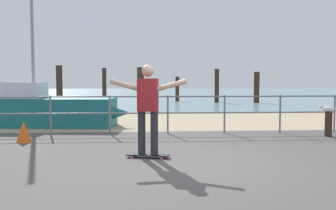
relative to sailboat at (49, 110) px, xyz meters
name	(u,v)px	position (x,y,z in m)	size (l,w,h in m)	color
ground_plane	(214,181)	(3.99, -6.45, -0.52)	(24.00, 10.00, 0.04)	#514C49
beach_strip	(172,120)	(3.99, 1.55, -0.52)	(24.00, 6.00, 0.04)	tan
sea_surface	(153,93)	(3.99, 29.55, -0.52)	(72.00, 50.00, 0.04)	#75939E
railing_fence	(110,109)	(2.07, -1.85, 0.18)	(12.42, 0.05, 1.05)	slate
sailboat	(49,110)	(0.00, 0.00, 0.00)	(5.04, 1.91, 4.93)	#19666B
skateboard	(148,155)	(3.05, -4.88, -0.45)	(0.82, 0.40, 0.08)	black
skateboarder	(148,104)	(3.05, -4.88, 0.50)	(1.42, 0.46, 1.65)	#26262B
bollard_short	(328,125)	(7.68, -2.62, -0.20)	(0.18, 0.18, 0.65)	#332319
seagull	(328,109)	(7.67, -2.61, 0.20)	(0.42, 0.34, 0.18)	white
groyne_post_0	(59,85)	(-2.18, 11.06, 0.67)	(0.38, 0.38, 2.38)	#332319
groyne_post_1	(104,85)	(0.32, 13.20, 0.63)	(0.28, 0.28, 2.30)	#332319
groyne_post_2	(141,88)	(2.81, 7.61, 0.55)	(0.37, 0.37, 2.15)	#332319
groyne_post_3	(177,89)	(5.31, 13.60, 0.34)	(0.27, 0.27, 1.72)	#332319
groyne_post_4	(217,86)	(7.81, 12.20, 0.59)	(0.30, 0.30, 2.23)	#332319
groyne_post_5	(257,87)	(10.30, 11.59, 0.49)	(0.36, 0.36, 2.02)	#332319
traffic_cone	(24,132)	(0.19, -2.96, -0.27)	(0.36, 0.36, 0.50)	#E55919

